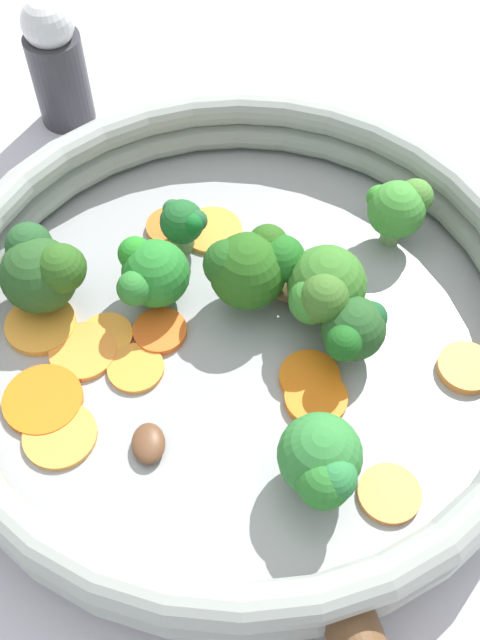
{
  "coord_description": "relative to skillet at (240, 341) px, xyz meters",
  "views": [
    {
      "loc": [
        0.25,
        0.05,
        0.4
      ],
      "look_at": [
        0.0,
        0.0,
        0.03
      ],
      "focal_mm": 42.0,
      "sensor_mm": 36.0,
      "label": 1
    }
  ],
  "objects": [
    {
      "name": "carrot_slice_8",
      "position": [
        -0.0,
        0.14,
        0.01
      ],
      "size": [
        0.04,
        0.04,
        0.01
      ],
      "primitive_type": "cylinder",
      "rotation": [
        0.0,
        0.0,
        4.46
      ],
      "color": "orange",
      "rests_on": "skillet"
    },
    {
      "name": "carrot_slice_2",
      "position": [
        0.09,
        -0.09,
        0.01
      ],
      "size": [
        0.06,
        0.06,
        0.0
      ],
      "primitive_type": "cylinder",
      "rotation": [
        0.0,
        0.0,
        3.66
      ],
      "color": "#EE973B",
      "rests_on": "skillet"
    },
    {
      "name": "carrot_slice_1",
      "position": [
        -0.07,
        -0.06,
        0.01
      ],
      "size": [
        0.05,
        0.05,
        0.01
      ],
      "primitive_type": "cylinder",
      "rotation": [
        0.0,
        0.0,
        0.77
      ],
      "color": "orange",
      "rests_on": "skillet"
    },
    {
      "name": "carrot_slice_9",
      "position": [
        0.09,
        0.1,
        0.01
      ],
      "size": [
        0.05,
        0.05,
        0.0
      ],
      "primitive_type": "cylinder",
      "rotation": [
        0.0,
        0.0,
        3.98
      ],
      "color": "#F99040",
      "rests_on": "skillet"
    },
    {
      "name": "skillet_rivet_right",
      "position": [
        0.12,
        0.11,
        0.01
      ],
      "size": [
        0.01,
        0.01,
        0.01
      ],
      "primitive_type": "sphere",
      "color": "gray",
      "rests_on": "skillet"
    },
    {
      "name": "skillet",
      "position": [
        0.0,
        0.0,
        0.0
      ],
      "size": [
        0.34,
        0.34,
        0.01
      ],
      "primitive_type": "cylinder",
      "color": "#939699",
      "rests_on": "ground_plane"
    },
    {
      "name": "broccoli_floret_7",
      "position": [
        -0.0,
        -0.12,
        0.04
      ],
      "size": [
        0.05,
        0.05,
        0.05
      ],
      "color": "#618942",
      "rests_on": "skillet"
    },
    {
      "name": "broccoli_floret_1",
      "position": [
        -0.06,
        -0.05,
        0.03
      ],
      "size": [
        0.03,
        0.03,
        0.04
      ],
      "color": "#6B9255",
      "rests_on": "skillet"
    },
    {
      "name": "skillet_rivet_left",
      "position": [
        0.16,
        0.03,
        0.01
      ],
      "size": [
        0.01,
        0.01,
        0.01
      ],
      "primitive_type": "sphere",
      "color": "#929397",
      "rests_on": "skillet"
    },
    {
      "name": "broccoli_floret_0",
      "position": [
        0.0,
        0.07,
        0.03
      ],
      "size": [
        0.04,
        0.04,
        0.04
      ],
      "color": "#7CAB62",
      "rests_on": "skillet"
    },
    {
      "name": "mushroom_piece_0",
      "position": [
        -0.04,
        0.03,
        0.01
      ],
      "size": [
        0.04,
        0.04,
        0.01
      ],
      "primitive_type": "ellipsoid",
      "rotation": [
        0.0,
        0.0,
        5.17
      ],
      "color": "brown",
      "rests_on": "skillet"
    },
    {
      "name": "carrot_slice_12",
      "position": [
        0.01,
        -0.05,
        0.01
      ],
      "size": [
        0.04,
        0.04,
        0.0
      ],
      "primitive_type": "cylinder",
      "rotation": [
        0.0,
        0.0,
        2.07
      ],
      "color": "orange",
      "rests_on": "skillet"
    },
    {
      "name": "carrot_slice_3",
      "position": [
        -0.08,
        -0.03,
        0.01
      ],
      "size": [
        0.05,
        0.05,
        0.0
      ],
      "primitive_type": "cylinder",
      "rotation": [
        0.0,
        0.0,
        0.29
      ],
      "color": "orange",
      "rests_on": "skillet"
    },
    {
      "name": "carrot_slice_5",
      "position": [
        0.02,
        -0.12,
        0.01
      ],
      "size": [
        0.06,
        0.06,
        0.0
      ],
      "primitive_type": "cylinder",
      "rotation": [
        0.0,
        0.0,
        5.6
      ],
      "color": "#F89D34",
      "rests_on": "skillet"
    },
    {
      "name": "broccoli_floret_5",
      "position": [
        -0.02,
        0.05,
        0.04
      ],
      "size": [
        0.06,
        0.05,
        0.05
      ],
      "color": "#5E9743",
      "rests_on": "skillet"
    },
    {
      "name": "skillet_rim_wall",
      "position": [
        0.0,
        0.0,
        0.03
      ],
      "size": [
        0.36,
        0.36,
        0.05
      ],
      "color": "#929A93",
      "rests_on": "skillet"
    },
    {
      "name": "carrot_slice_10",
      "position": [
        0.04,
        -0.06,
        0.01
      ],
      "size": [
        0.04,
        0.04,
        0.0
      ],
      "primitive_type": "cylinder",
      "rotation": [
        0.0,
        0.0,
        2.76
      ],
      "color": "orange",
      "rests_on": "skillet"
    },
    {
      "name": "ground_plane",
      "position": [
        0.0,
        0.0,
        -0.01
      ],
      "size": [
        4.0,
        4.0,
        0.0
      ],
      "primitive_type": "plane",
      "color": "#B6B5C0"
    },
    {
      "name": "broccoli_floret_6",
      "position": [
        -0.1,
        0.08,
        0.04
      ],
      "size": [
        0.04,
        0.04,
        0.05
      ],
      "color": "#739B5F",
      "rests_on": "skillet"
    },
    {
      "name": "carrot_slice_6",
      "position": [
        0.04,
        0.05,
        0.01
      ],
      "size": [
        0.05,
        0.05,
        0.01
      ],
      "primitive_type": "cylinder",
      "rotation": [
        0.0,
        0.0,
        5.67
      ],
      "color": "orange",
      "rests_on": "skillet"
    },
    {
      "name": "carrot_slice_11",
      "position": [
        0.02,
        0.05,
        0.01
      ],
      "size": [
        0.05,
        0.05,
        0.01
      ],
      "primitive_type": "cylinder",
      "rotation": [
        0.0,
        0.0,
        1.21
      ],
      "color": "orange",
      "rests_on": "skillet"
    },
    {
      "name": "carrot_slice_0",
      "position": [
        0.02,
        -0.08,
        0.01
      ],
      "size": [
        0.04,
        0.04,
        0.0
      ],
      "primitive_type": "cylinder",
      "rotation": [
        0.0,
        0.0,
        3.29
      ],
      "color": "orange",
      "rests_on": "skillet"
    },
    {
      "name": "salt_shaker",
      "position": [
        -0.19,
        -0.17,
        0.04
      ],
      "size": [
        0.04,
        0.04,
        0.1
      ],
      "color": "#333338",
      "rests_on": "ground_plane"
    },
    {
      "name": "broccoli_floret_2",
      "position": [
        -0.02,
        -0.06,
        0.03
      ],
      "size": [
        0.04,
        0.05,
        0.05
      ],
      "color": "#7D9855",
      "rests_on": "skillet"
    },
    {
      "name": "carrot_slice_4",
      "position": [
        0.03,
        -0.09,
        0.01
      ],
      "size": [
        0.06,
        0.06,
        0.0
      ],
      "primitive_type": "cylinder",
      "rotation": [
        0.0,
        0.0,
        0.88
      ],
      "color": "orange",
      "rests_on": "skillet"
    },
    {
      "name": "mushroom_piece_1",
      "position": [
        0.08,
        -0.04,
        0.01
      ],
      "size": [
        0.03,
        0.03,
        0.01
      ],
      "primitive_type": "ellipsoid",
      "rotation": [
        0.0,
        0.0,
        0.3
      ],
      "color": "brown",
      "rests_on": "skillet"
    },
    {
      "name": "broccoli_floret_3",
      "position": [
        -0.03,
        0.0,
        0.04
      ],
      "size": [
        0.05,
        0.06,
        0.05
      ],
      "color": "#80A36E",
      "rests_on": "skillet"
    },
    {
      "name": "carrot_slice_7",
      "position": [
        0.07,
        -0.1,
        0.01
      ],
      "size": [
        0.06,
        0.06,
        0.0
      ],
      "primitive_type": "cylinder",
      "rotation": [
        0.0,
        0.0,
        2.16
      ],
      "color": "orange",
      "rests_on": "skillet"
    },
    {
      "name": "broccoli_floret_4",
      "position": [
        0.09,
        0.06,
        0.04
      ],
      "size": [
        0.05,
        0.04,
        0.05
      ],
      "color": "#5C844E",
      "rests_on": "skillet"
    }
  ]
}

